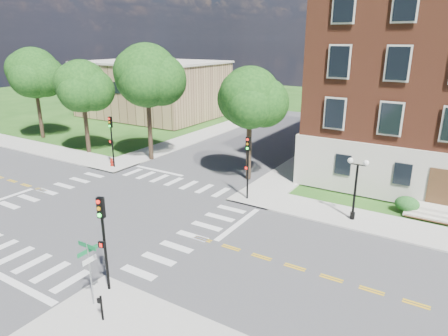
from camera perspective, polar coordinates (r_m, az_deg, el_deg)
The scene contains 19 objects.
ground at distance 29.75m, azimuth -15.90°, elevation -5.96°, with size 160.00×160.00×0.00m, color #1F4A14.
road_ew at distance 29.75m, azimuth -15.90°, elevation -5.95°, with size 90.00×12.00×0.01m, color #3D3D3F.
road_ns at distance 29.75m, azimuth -15.90°, elevation -5.94°, with size 12.00×90.00×0.01m, color #3D3D3F.
sidewalk_ne at distance 35.73m, azimuth 21.44°, elevation -2.36°, with size 34.00×34.00×0.12m.
sidewalk_nw at distance 50.42m, azimuth -15.14°, elevation 4.01°, with size 34.00×34.00×0.12m.
crosswalk_east at distance 25.31m, azimuth -4.54°, elevation -9.68°, with size 2.20×10.20×0.02m, color silver, non-canonical shape.
stop_bar_east at distance 26.78m, azimuth 2.08°, elevation -8.00°, with size 0.40×5.50×0.00m, color silver.
secondary_building at distance 64.59m, azimuth -10.10°, elevation 11.13°, with size 20.40×15.40×8.30m.
tree_a at distance 53.04m, azimuth -25.53°, elevation 12.14°, with size 5.90×5.90×10.71m.
tree_b at distance 44.07m, azimuth -19.62°, elevation 10.95°, with size 5.32×5.32×9.65m.
tree_c at distance 39.58m, azimuth -10.98°, elevation 12.80°, with size 6.06×6.06×11.29m.
tree_d at distance 33.23m, azimuth 3.71°, elevation 9.98°, with size 5.07×5.07×9.56m.
traffic_signal_se at distance 19.56m, azimuth -16.88°, elevation -8.77°, with size 0.37×0.42×4.80m.
traffic_signal_ne at distance 29.55m, azimuth 3.42°, elevation 1.16°, with size 0.35×0.40×4.80m.
traffic_signal_nw at distance 38.54m, azimuth -15.79°, elevation 4.52°, with size 0.33×0.37×4.80m.
twin_lamp_west at distance 27.66m, azimuth 18.29°, elevation -2.40°, with size 1.36×0.36×4.23m.
street_sign_pole at distance 19.11m, azimuth -18.72°, elevation -12.62°, with size 1.10×1.10×3.10m.
push_button_post at distance 18.85m, azimuth -17.13°, elevation -18.42°, with size 0.14×0.21×1.20m.
fire_hydrant at distance 39.56m, azimuth -15.74°, elevation 0.77°, with size 0.35×0.35×0.75m.
Camera 1 is at (20.59, -17.98, 11.75)m, focal length 32.00 mm.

